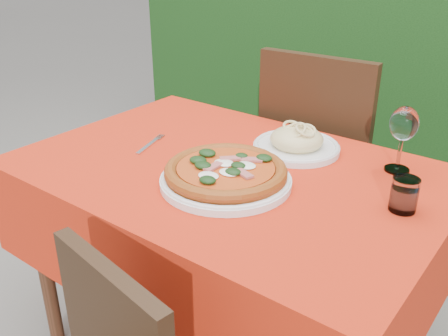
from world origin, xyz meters
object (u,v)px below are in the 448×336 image
Objects in this scene: chair_far at (322,155)px; pasta_plate at (296,143)px; wine_glass at (404,126)px; fork at (148,146)px; pizza_plate at (226,174)px; water_glass at (404,196)px.

chair_far is 0.46m from pasta_plate.
wine_glass is 0.79m from fork.
pasta_plate is 0.33m from wine_glass.
pasta_plate is at bearing 100.93° from chair_far.
pizza_plate is 0.47m from water_glass.
chair_far reaches higher than fork.
pasta_plate is 3.11× the size of water_glass.
pasta_plate is (0.04, 0.33, -0.00)m from pizza_plate.
water_glass reaches higher than pasta_plate.
chair_far reaches higher than pizza_plate.
pasta_plate is 0.48m from fork.
pizza_plate is at bearing -96.53° from pasta_plate.
chair_far is at bearing 47.77° from fork.
water_glass is 0.45× the size of wine_glass.
pizza_plate is 0.52m from wine_glass.
pizza_plate is 2.16× the size of wine_glass.
pizza_plate is at bearing 91.94° from chair_far.
pizza_plate is 2.28× the size of fork.
chair_far is 0.75m from pizza_plate.
pasta_plate reaches higher than fork.
water_glass is 0.47× the size of fork.
pizza_plate is at bearing -132.73° from wine_glass.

